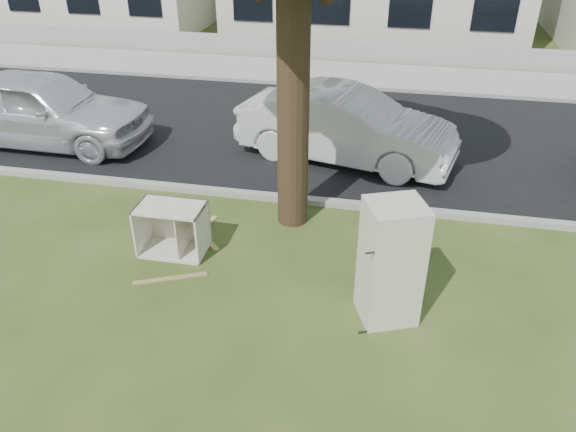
% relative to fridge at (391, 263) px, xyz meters
% --- Properties ---
extents(ground, '(120.00, 120.00, 0.00)m').
position_rel_fridge_xyz_m(ground, '(-1.39, 0.50, -0.90)').
color(ground, '#334418').
extents(road, '(120.00, 7.00, 0.01)m').
position_rel_fridge_xyz_m(road, '(-1.39, 6.50, -0.89)').
color(road, black).
rests_on(road, ground).
extents(kerb_near, '(120.00, 0.18, 0.12)m').
position_rel_fridge_xyz_m(kerb_near, '(-1.39, 2.95, -0.90)').
color(kerb_near, gray).
rests_on(kerb_near, ground).
extents(kerb_far, '(120.00, 0.18, 0.12)m').
position_rel_fridge_xyz_m(kerb_far, '(-1.39, 10.05, -0.90)').
color(kerb_far, gray).
rests_on(kerb_far, ground).
extents(sidewalk, '(120.00, 2.80, 0.01)m').
position_rel_fridge_xyz_m(sidewalk, '(-1.39, 11.50, -0.89)').
color(sidewalk, gray).
rests_on(sidewalk, ground).
extents(low_wall, '(120.00, 0.15, 0.70)m').
position_rel_fridge_xyz_m(low_wall, '(-1.39, 13.10, -0.55)').
color(low_wall, gray).
rests_on(low_wall, ground).
extents(fridge, '(0.94, 0.91, 1.79)m').
position_rel_fridge_xyz_m(fridge, '(0.00, 0.00, 0.00)').
color(fridge, beige).
rests_on(fridge, ground).
extents(cabinet, '(1.09, 0.67, 0.85)m').
position_rel_fridge_xyz_m(cabinet, '(-3.52, 0.92, -0.47)').
color(cabinet, white).
rests_on(cabinet, ground).
extents(plank_a, '(1.08, 0.56, 0.02)m').
position_rel_fridge_xyz_m(plank_a, '(-3.31, 0.17, -0.88)').
color(plank_a, olive).
rests_on(plank_a, ground).
extents(plank_b, '(0.67, 0.71, 0.02)m').
position_rel_fridge_xyz_m(plank_b, '(-3.14, 1.38, -0.89)').
color(plank_b, tan).
rests_on(plank_b, ground).
extents(plank_c, '(0.27, 0.86, 0.02)m').
position_rel_fridge_xyz_m(plank_c, '(-3.29, 1.69, -0.88)').
color(plank_c, tan).
rests_on(plank_c, ground).
extents(car_center, '(4.94, 2.67, 1.55)m').
position_rel_fridge_xyz_m(car_center, '(-1.16, 5.10, -0.12)').
color(car_center, silver).
rests_on(car_center, ground).
extents(car_left, '(4.99, 2.06, 1.69)m').
position_rel_fridge_xyz_m(car_left, '(-8.10, 4.63, -0.05)').
color(car_left, silver).
rests_on(car_left, ground).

